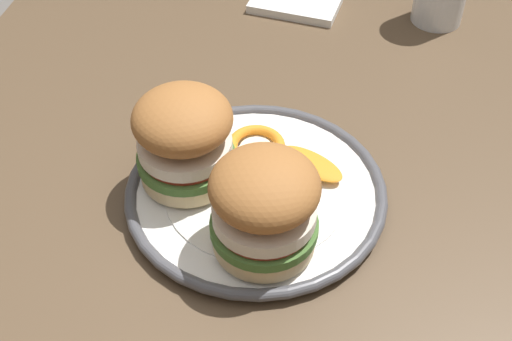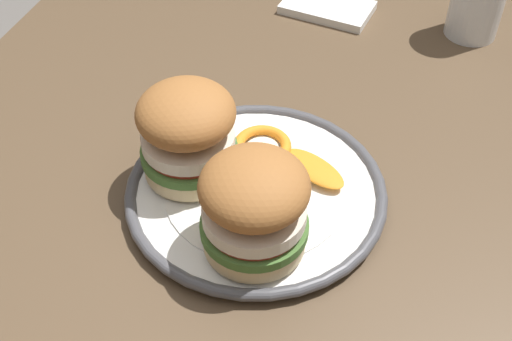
# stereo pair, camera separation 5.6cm
# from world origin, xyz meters

# --- Properties ---
(dining_table) EXTENTS (1.27, 0.80, 0.77)m
(dining_table) POSITION_xyz_m (0.00, 0.00, 0.66)
(dining_table) COLOR brown
(dining_table) RESTS_ON ground
(dinner_plate) EXTENTS (0.26, 0.26, 0.02)m
(dinner_plate) POSITION_xyz_m (-0.01, 0.01, 0.78)
(dinner_plate) COLOR white
(dinner_plate) RESTS_ON dining_table
(sandwich_half_left) EXTENTS (0.14, 0.14, 0.10)m
(sandwich_half_left) POSITION_xyz_m (0.05, 0.03, 0.84)
(sandwich_half_left) COLOR beige
(sandwich_half_left) RESTS_ON dinner_plate
(sandwich_half_right) EXTENTS (0.13, 0.13, 0.10)m
(sandwich_half_right) POSITION_xyz_m (-0.02, -0.06, 0.84)
(sandwich_half_right) COLOR beige
(sandwich_half_right) RESTS_ON dinner_plate
(orange_peel_curled) EXTENTS (0.08, 0.08, 0.01)m
(orange_peel_curled) POSITION_xyz_m (-0.07, 0.00, 0.80)
(orange_peel_curled) COLOR orange
(orange_peel_curled) RESTS_ON dinner_plate
(orange_peel_strip_long) EXTENTS (0.07, 0.08, 0.01)m
(orange_peel_strip_long) POSITION_xyz_m (-0.05, 0.06, 0.80)
(orange_peel_strip_long) COLOR orange
(orange_peel_strip_long) RESTS_ON dinner_plate
(folded_napkin) EXTENTS (0.09, 0.13, 0.01)m
(folded_napkin) POSITION_xyz_m (-0.39, 0.00, 0.78)
(folded_napkin) COLOR white
(folded_napkin) RESTS_ON dining_table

